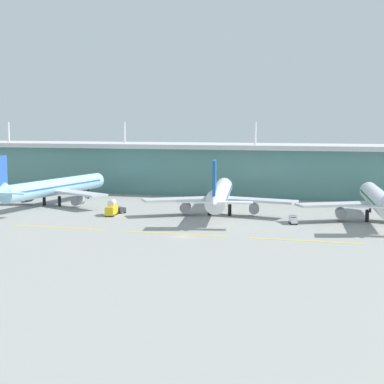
{
  "coord_description": "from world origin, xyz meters",
  "views": [
    {
      "loc": [
        49.09,
        -151.87,
        28.69
      ],
      "look_at": [
        -9.41,
        40.46,
        7.0
      ],
      "focal_mm": 59.16,
      "sensor_mm": 36.0,
      "label": 1
    }
  ],
  "objects_px": {
    "airliner_middle": "(220,195)",
    "airliner_far": "(378,200)",
    "fuel_truck": "(112,208)",
    "pushback_tug": "(119,210)",
    "baggage_cart": "(293,220)",
    "airliner_near": "(54,187)"
  },
  "relations": [
    {
      "from": "airliner_far",
      "to": "fuel_truck",
      "type": "relative_size",
      "value": 7.75
    },
    {
      "from": "airliner_middle",
      "to": "pushback_tug",
      "type": "relative_size",
      "value": 12.69
    },
    {
      "from": "airliner_near",
      "to": "airliner_middle",
      "type": "distance_m",
      "value": 62.17
    },
    {
      "from": "pushback_tug",
      "to": "baggage_cart",
      "type": "distance_m",
      "value": 57.55
    },
    {
      "from": "airliner_far",
      "to": "baggage_cart",
      "type": "xyz_separation_m",
      "value": [
        -23.2,
        -12.65,
        -5.18
      ]
    },
    {
      "from": "airliner_middle",
      "to": "baggage_cart",
      "type": "distance_m",
      "value": 28.08
    },
    {
      "from": "airliner_far",
      "to": "pushback_tug",
      "type": "bearing_deg",
      "value": -175.89
    },
    {
      "from": "airliner_middle",
      "to": "pushback_tug",
      "type": "distance_m",
      "value": 33.15
    },
    {
      "from": "fuel_truck",
      "to": "pushback_tug",
      "type": "xyz_separation_m",
      "value": [
        -0.04,
        6.01,
        -1.16
      ]
    },
    {
      "from": "baggage_cart",
      "to": "airliner_near",
      "type": "bearing_deg",
      "value": 168.44
    },
    {
      "from": "airliner_far",
      "to": "baggage_cart",
      "type": "relative_size",
      "value": 14.64
    },
    {
      "from": "airliner_middle",
      "to": "fuel_truck",
      "type": "xyz_separation_m",
      "value": [
        -32.26,
        -11.16,
        -4.19
      ]
    },
    {
      "from": "airliner_far",
      "to": "fuel_truck",
      "type": "height_order",
      "value": "airliner_far"
    },
    {
      "from": "fuel_truck",
      "to": "baggage_cart",
      "type": "bearing_deg",
      "value": -0.88
    },
    {
      "from": "baggage_cart",
      "to": "fuel_truck",
      "type": "bearing_deg",
      "value": 179.12
    },
    {
      "from": "airliner_middle",
      "to": "airliner_far",
      "type": "height_order",
      "value": "same"
    },
    {
      "from": "fuel_truck",
      "to": "pushback_tug",
      "type": "height_order",
      "value": "fuel_truck"
    },
    {
      "from": "pushback_tug",
      "to": "baggage_cart",
      "type": "bearing_deg",
      "value": -6.87
    },
    {
      "from": "airliner_far",
      "to": "pushback_tug",
      "type": "distance_m",
      "value": 80.73
    },
    {
      "from": "fuel_truck",
      "to": "baggage_cart",
      "type": "height_order",
      "value": "fuel_truck"
    },
    {
      "from": "airliner_near",
      "to": "airliner_far",
      "type": "relative_size",
      "value": 1.14
    },
    {
      "from": "airliner_middle",
      "to": "airliner_far",
      "type": "distance_m",
      "value": 48.04
    }
  ]
}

